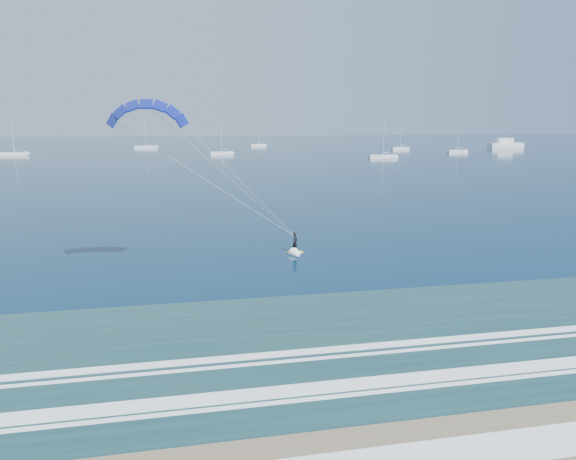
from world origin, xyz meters
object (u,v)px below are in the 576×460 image
(kitesurfer_rig, at_px, (230,179))
(sailboat_6, at_px, (457,151))
(motor_yacht, at_px, (505,144))
(sailboat_7, at_px, (383,156))
(sailboat_1, at_px, (15,154))
(sailboat_3, at_px, (222,153))
(sailboat_4, at_px, (258,145))
(sailboat_5, at_px, (400,148))
(sailboat_2, at_px, (146,147))

(kitesurfer_rig, distance_m, sailboat_6, 185.07)
(motor_yacht, distance_m, sailboat_7, 101.31)
(sailboat_1, distance_m, sailboat_3, 78.30)
(motor_yacht, height_order, sailboat_3, sailboat_3)
(sailboat_3, bearing_deg, sailboat_4, 70.02)
(kitesurfer_rig, height_order, sailboat_7, kitesurfer_rig)
(sailboat_6, height_order, sailboat_7, sailboat_7)
(sailboat_5, height_order, sailboat_6, sailboat_6)
(kitesurfer_rig, bearing_deg, sailboat_7, 63.29)
(kitesurfer_rig, relative_size, motor_yacht, 1.04)
(kitesurfer_rig, relative_size, sailboat_1, 1.36)
(sailboat_6, bearing_deg, sailboat_7, -150.60)
(sailboat_1, xyz_separation_m, sailboat_6, (173.62, -16.92, -0.01))
(motor_yacht, relative_size, sailboat_6, 1.48)
(kitesurfer_rig, distance_m, sailboat_5, 200.19)
(kitesurfer_rig, xyz_separation_m, sailboat_2, (-22.43, 212.82, -7.19))
(sailboat_1, height_order, sailboat_7, sailboat_7)
(sailboat_2, xyz_separation_m, sailboat_3, (32.40, -54.87, -0.01))
(sailboat_5, bearing_deg, motor_yacht, 6.05)
(sailboat_5, bearing_deg, sailboat_2, 162.90)
(sailboat_1, relative_size, sailboat_3, 1.08)
(sailboat_3, xyz_separation_m, sailboat_5, (82.18, 19.62, -0.01))
(sailboat_3, relative_size, sailboat_4, 1.15)
(sailboat_1, distance_m, sailboat_2, 63.33)
(sailboat_2, height_order, sailboat_3, sailboat_2)
(sailboat_2, relative_size, sailboat_6, 1.22)
(sailboat_2, height_order, sailboat_4, sailboat_2)
(motor_yacht, distance_m, sailboat_2, 174.11)
(kitesurfer_rig, distance_m, motor_yacht, 236.68)
(sailboat_1, bearing_deg, motor_yacht, 4.00)
(sailboat_5, bearing_deg, sailboat_7, -119.25)
(motor_yacht, height_order, sailboat_5, sailboat_5)
(motor_yacht, bearing_deg, sailboat_7, -146.78)
(sailboat_4, bearing_deg, kitesurfer_rig, -98.49)
(sailboat_3, relative_size, sailboat_7, 0.92)
(sailboat_3, height_order, sailboat_6, sailboat_3)
(sailboat_1, bearing_deg, sailboat_4, 27.81)
(sailboat_4, relative_size, sailboat_5, 0.97)
(motor_yacht, relative_size, sailboat_1, 1.30)
(sailboat_5, distance_m, sailboat_6, 29.49)
(sailboat_4, relative_size, sailboat_7, 0.80)
(sailboat_2, relative_size, sailboat_4, 1.33)
(kitesurfer_rig, xyz_separation_m, sailboat_1, (-67.63, 168.45, -7.20))
(sailboat_2, bearing_deg, sailboat_7, -44.27)
(sailboat_1, relative_size, sailboat_4, 1.24)
(sailboat_4, distance_m, sailboat_5, 73.65)
(sailboat_2, distance_m, sailboat_7, 121.34)
(motor_yacht, distance_m, sailboat_5, 57.39)
(kitesurfer_rig, height_order, sailboat_1, kitesurfer_rig)
(sailboat_2, height_order, sailboat_5, sailboat_2)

